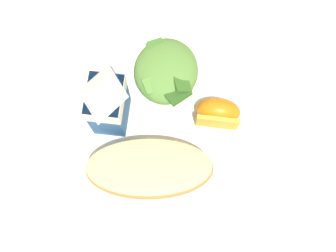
% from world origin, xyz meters
% --- Properties ---
extents(ground, '(3.00, 3.00, 0.00)m').
position_xyz_m(ground, '(0.00, 0.00, 0.00)').
color(ground, beige).
extents(white_plate, '(0.28, 0.28, 0.02)m').
position_xyz_m(white_plate, '(0.00, 0.00, 0.01)').
color(white_plate, white).
rests_on(white_plate, ground).
extents(cheesy_pizza_bread, '(0.10, 0.18, 0.04)m').
position_xyz_m(cheesy_pizza_bread, '(-0.06, 0.02, 0.03)').
color(cheesy_pizza_bread, '#B77F42').
rests_on(cheesy_pizza_bread, white_plate).
extents(green_salad_pile, '(0.11, 0.09, 0.04)m').
position_xyz_m(green_salad_pile, '(0.08, 0.01, 0.04)').
color(green_salad_pile, '#5B8E3D').
rests_on(green_salad_pile, white_plate).
extents(milk_carton, '(0.06, 0.04, 0.11)m').
position_xyz_m(milk_carton, '(0.01, 0.08, 0.08)').
color(milk_carton, '#23569E').
rests_on(milk_carton, white_plate).
extents(orange_wedge_front, '(0.04, 0.06, 0.04)m').
position_xyz_m(orange_wedge_front, '(0.02, -0.07, 0.04)').
color(orange_wedge_front, orange).
rests_on(orange_wedge_front, white_plate).
extents(paper_napkin, '(0.12, 0.12, 0.00)m').
position_xyz_m(paper_napkin, '(0.15, 0.16, 0.00)').
color(paper_napkin, white).
rests_on(paper_napkin, ground).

